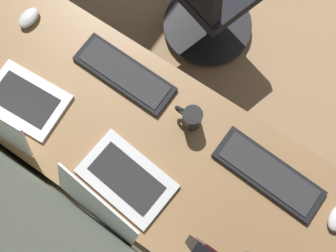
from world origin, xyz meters
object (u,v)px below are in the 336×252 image
keyboard_spare (125,74)px  coffee_mug (191,118)px  mouse_spare (29,18)px  laptop_left (12,108)px  laptop_leftmost (115,189)px  drawer_pedestal (84,119)px  keyboard_main (268,174)px

keyboard_spare → coffee_mug: 0.33m
mouse_spare → laptop_left: bearing=122.7°
laptop_left → coffee_mug: size_ratio=2.89×
laptop_leftmost → drawer_pedestal: bearing=-24.4°
drawer_pedestal → keyboard_spare: 0.47m
laptop_leftmost → coffee_mug: (-0.08, -0.37, 0.00)m
drawer_pedestal → mouse_spare: bearing=-30.5°
drawer_pedestal → laptop_leftmost: (-0.41, 0.18, 0.43)m
keyboard_main → mouse_spare: 1.15m
mouse_spare → drawer_pedestal: bearing=149.5°
laptop_left → keyboard_main: size_ratio=0.78×
mouse_spare → laptop_leftmost: bearing=152.9°
coffee_mug → laptop_left: bearing=30.9°
laptop_left → mouse_spare: bearing=-57.3°
keyboard_spare → mouse_spare: mouse_spare is taller
drawer_pedestal → laptop_leftmost: 0.62m
laptop_left → laptop_leftmost: bearing=176.9°
laptop_leftmost → coffee_mug: size_ratio=3.20×
laptop_left → coffee_mug: laptop_left is taller
laptop_left → keyboard_spare: size_ratio=0.78×
laptop_left → coffee_mug: bearing=-149.1°
laptop_left → drawer_pedestal: bearing=-120.0°
laptop_left → keyboard_spare: bearing=-125.2°
laptop_left → keyboard_main: (-0.93, -0.34, -0.04)m
keyboard_spare → coffee_mug: (-0.32, 0.02, 0.04)m
drawer_pedestal → keyboard_main: bearing=-167.9°
coffee_mug → laptop_leftmost: bearing=77.8°
keyboard_main → keyboard_spare: bearing=-2.1°
keyboard_main → laptop_left: bearing=19.9°
keyboard_main → mouse_spare: (1.15, -0.00, 0.01)m
laptop_leftmost → laptop_left: laptop_left is taller
keyboard_main → keyboard_spare: (0.68, -0.02, 0.00)m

